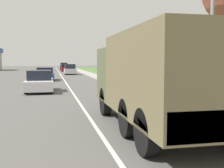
{
  "coord_description": "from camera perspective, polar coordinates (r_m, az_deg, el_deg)",
  "views": [
    {
      "loc": [
        -1.35,
        5.0,
        2.1
      ],
      "look_at": [
        0.72,
        14.58,
        1.3
      ],
      "focal_mm": 45.0,
      "sensor_mm": 36.0,
      "label": 1
    }
  ],
  "objects": [
    {
      "name": "ground_plane",
      "position": [
        35.09,
        -9.95,
        1.18
      ],
      "size": [
        180.0,
        180.0,
        0.0
      ],
      "primitive_type": "plane",
      "color": "#565451"
    },
    {
      "name": "military_truck",
      "position": [
        8.62,
        9.26,
        1.55
      ],
      "size": [
        2.52,
        7.27,
        2.91
      ],
      "color": "#545B3D",
      "rests_on": "ground"
    },
    {
      "name": "lane_centre_stripe",
      "position": [
        35.09,
        -9.95,
        1.18
      ],
      "size": [
        0.12,
        120.0,
        0.0
      ],
      "color": "silver",
      "rests_on": "ground"
    },
    {
      "name": "car_second_ahead",
      "position": [
        31.57,
        -13.44,
        1.91
      ],
      "size": [
        1.93,
        4.49,
        1.41
      ],
      "color": "navy",
      "rests_on": "ground"
    },
    {
      "name": "lamp_post",
      "position": [
        11.73,
        18.85,
        15.0
      ],
      "size": [
        1.69,
        0.24,
        6.93
      ],
      "color": "gray",
      "rests_on": "sidewalk_right"
    },
    {
      "name": "car_farthest_ahead",
      "position": [
        67.32,
        -9.75,
        3.48
      ],
      "size": [
        1.79,
        4.85,
        1.72
      ],
      "color": "black",
      "rests_on": "ground"
    },
    {
      "name": "grass_strip_right",
      "position": [
        36.53,
        4.14,
        1.39
      ],
      "size": [
        7.0,
        120.0,
        0.02
      ],
      "color": "#4C7538",
      "rests_on": "ground"
    },
    {
      "name": "car_fourth_ahead",
      "position": [
        58.58,
        -9.43,
        3.21
      ],
      "size": [
        1.75,
        3.96,
        1.46
      ],
      "color": "maroon",
      "rests_on": "ground"
    },
    {
      "name": "car_third_ahead",
      "position": [
        44.62,
        -8.5,
        2.86
      ],
      "size": [
        1.78,
        4.07,
        1.63
      ],
      "color": "#B7BABF",
      "rests_on": "ground"
    },
    {
      "name": "sidewalk_right",
      "position": [
        35.54,
        -2.68,
        1.39
      ],
      "size": [
        1.8,
        120.0,
        0.12
      ],
      "color": "#9E9B93",
      "rests_on": "ground"
    },
    {
      "name": "car_nearest_ahead",
      "position": [
        20.01,
        -14.47,
        0.42
      ],
      "size": [
        1.81,
        4.45,
        1.47
      ],
      "color": "silver",
      "rests_on": "ground"
    },
    {
      "name": "pickup_truck",
      "position": [
        17.25,
        21.02,
        0.33
      ],
      "size": [
        1.96,
        5.48,
        1.83
      ],
      "color": "silver",
      "rests_on": "grass_strip_right"
    }
  ]
}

